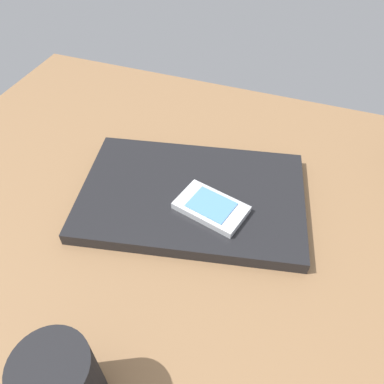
{
  "coord_description": "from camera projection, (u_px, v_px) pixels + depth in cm",
  "views": [
    {
      "loc": [
        4.57,
        -35.22,
        49.13
      ],
      "look_at": [
        -9.62,
        4.18,
        5.0
      ],
      "focal_mm": 35.61,
      "sensor_mm": 36.0,
      "label": 1
    }
  ],
  "objects": [
    {
      "name": "cell_phone_on_laptop",
      "position": [
        211.0,
        207.0,
        0.58
      ],
      "size": [
        11.67,
        8.68,
        1.24
      ],
      "color": "silver",
      "rests_on": "laptop_closed"
    },
    {
      "name": "desk_surface",
      "position": [
        242.0,
        242.0,
        0.58
      ],
      "size": [
        120.0,
        80.0,
        3.0
      ],
      "primitive_type": "cube",
      "color": "olive",
      "rests_on": "ground"
    },
    {
      "name": "laptop_closed",
      "position": [
        192.0,
        196.0,
        0.62
      ],
      "size": [
        39.4,
        29.6,
        2.13
      ],
      "primitive_type": "cube",
      "rotation": [
        0.0,
        0.0,
        0.2
      ],
      "color": "black",
      "rests_on": "desk_surface"
    }
  ]
}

